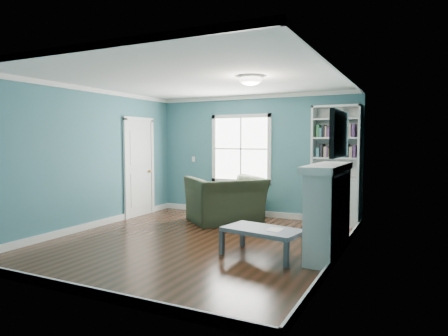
% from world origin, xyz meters
% --- Properties ---
extents(floor, '(5.00, 5.00, 0.00)m').
position_xyz_m(floor, '(0.00, 0.00, 0.00)').
color(floor, black).
rests_on(floor, ground).
extents(room_walls, '(5.00, 5.00, 5.00)m').
position_xyz_m(room_walls, '(0.00, 0.00, 1.58)').
color(room_walls, '#36717B').
rests_on(room_walls, ground).
extents(trim, '(4.50, 5.00, 2.60)m').
position_xyz_m(trim, '(0.00, 0.00, 1.24)').
color(trim, white).
rests_on(trim, ground).
extents(window, '(1.40, 0.06, 1.50)m').
position_xyz_m(window, '(-0.30, 2.49, 1.45)').
color(window, white).
rests_on(window, room_walls).
extents(bookshelf, '(0.90, 0.35, 2.31)m').
position_xyz_m(bookshelf, '(1.77, 2.30, 0.92)').
color(bookshelf, silver).
rests_on(bookshelf, ground).
extents(fireplace, '(0.44, 1.58, 1.30)m').
position_xyz_m(fireplace, '(2.08, 0.20, 0.64)').
color(fireplace, black).
rests_on(fireplace, ground).
extents(tv, '(0.06, 1.10, 0.65)m').
position_xyz_m(tv, '(2.20, 0.20, 1.72)').
color(tv, black).
rests_on(tv, fireplace).
extents(door, '(0.12, 0.98, 2.17)m').
position_xyz_m(door, '(-2.22, 1.40, 1.07)').
color(door, silver).
rests_on(door, ground).
extents(ceiling_fixture, '(0.38, 0.38, 0.15)m').
position_xyz_m(ceiling_fixture, '(0.90, 0.10, 2.55)').
color(ceiling_fixture, white).
rests_on(ceiling_fixture, room_walls).
extents(light_switch, '(0.08, 0.01, 0.12)m').
position_xyz_m(light_switch, '(-1.50, 2.48, 1.20)').
color(light_switch, white).
rests_on(light_switch, room_walls).
extents(recliner, '(1.59, 1.64, 1.21)m').
position_xyz_m(recliner, '(-0.24, 1.60, 0.61)').
color(recliner, black).
rests_on(recliner, ground).
extents(coffee_table, '(1.18, 0.78, 0.40)m').
position_xyz_m(coffee_table, '(1.25, -0.28, 0.35)').
color(coffee_table, '#454C53').
rests_on(coffee_table, ground).
extents(paper_sheet, '(0.21, 0.26, 0.00)m').
position_xyz_m(paper_sheet, '(1.43, -0.29, 0.40)').
color(paper_sheet, white).
rests_on(paper_sheet, coffee_table).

